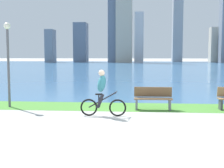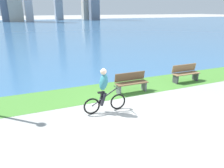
{
  "view_description": "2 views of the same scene",
  "coord_description": "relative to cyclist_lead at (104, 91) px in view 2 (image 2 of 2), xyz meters",
  "views": [
    {
      "loc": [
        0.25,
        -9.93,
        2.2
      ],
      "look_at": [
        -0.72,
        1.34,
        1.11
      ],
      "focal_mm": 49.61,
      "sensor_mm": 36.0,
      "label": 1
    },
    {
      "loc": [
        -3.59,
        -5.88,
        3.58
      ],
      "look_at": [
        -0.81,
        0.68,
        1.12
      ],
      "focal_mm": 34.52,
      "sensor_mm": 36.0,
      "label": 2
    }
  ],
  "objects": [
    {
      "name": "bench_near_path",
      "position": [
        5.19,
        1.68,
        -0.38
      ],
      "size": [
        1.5,
        0.47,
        0.9
      ],
      "color": "olive",
      "rests_on": "ground"
    },
    {
      "name": "ground_plane",
      "position": [
        1.03,
        -0.88,
        -0.83
      ],
      "size": [
        300.0,
        300.0,
        0.0
      ],
      "primitive_type": "plane",
      "color": "#9E9E99"
    },
    {
      "name": "bench_far_along_path",
      "position": [
        1.87,
        1.43,
        -0.38
      ],
      "size": [
        1.5,
        0.47,
        0.9
      ],
      "color": "brown",
      "rests_on": "ground"
    },
    {
      "name": "grass_strip_bayside",
      "position": [
        1.03,
        1.98,
        -0.83
      ],
      "size": [
        120.0,
        2.17,
        0.01
      ],
      "primitive_type": "cube",
      "color": "#478433",
      "rests_on": "ground"
    },
    {
      "name": "cyclist_lead",
      "position": [
        0.0,
        0.0,
        0.0
      ],
      "size": [
        1.65,
        0.52,
        1.65
      ],
      "color": "black",
      "rests_on": "ground"
    },
    {
      "name": "bay_water_surface",
      "position": [
        1.03,
        43.16,
        -0.83
      ],
      "size": [
        300.0,
        80.19,
        0.0
      ],
      "primitive_type": "cube",
      "color": "#386693",
      "rests_on": "ground"
    }
  ]
}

